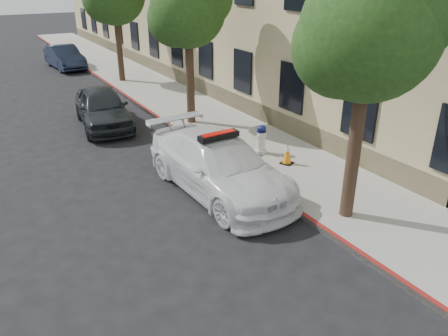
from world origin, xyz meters
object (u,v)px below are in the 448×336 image
at_px(police_car, 219,165).
at_px(fire_hydrant, 261,140).
at_px(parked_car_far, 65,57).
at_px(parked_car_mid, 102,107).
at_px(traffic_cone, 287,153).

bearing_deg(police_car, fire_hydrant, 27.02).
relative_size(police_car, parked_car_far, 1.27).
relative_size(parked_car_mid, fire_hydrant, 4.70).
distance_m(parked_car_mid, fire_hydrant, 6.42).
bearing_deg(traffic_cone, police_car, -174.69).
bearing_deg(parked_car_mid, traffic_cone, -55.09).
distance_m(police_car, parked_car_far, 18.55).
xyz_separation_m(police_car, parked_car_far, (0.10, 18.55, -0.07)).
xyz_separation_m(police_car, parked_car_mid, (-1.06, 6.80, -0.02)).
bearing_deg(parked_car_far, parked_car_mid, -100.16).
xyz_separation_m(police_car, fire_hydrant, (2.26, 1.31, -0.15)).
distance_m(police_car, parked_car_mid, 6.88).
relative_size(fire_hydrant, traffic_cone, 1.41).
relative_size(police_car, traffic_cone, 8.12).
bearing_deg(police_car, traffic_cone, 2.33).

